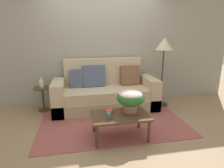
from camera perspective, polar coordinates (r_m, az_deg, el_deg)
ground_plane at (r=3.64m, az=0.40°, el=-11.71°), size 14.00×14.00×0.00m
wall_back at (r=4.51m, az=-2.79°, el=11.93°), size 6.40×0.12×2.79m
area_rug at (r=3.66m, az=0.31°, el=-11.44°), size 2.67×1.61×0.01m
couch at (r=4.24m, az=-2.07°, el=-2.71°), size 2.23×0.86×1.08m
coffee_table at (r=3.05m, az=2.40°, el=-9.80°), size 0.90×0.57×0.40m
side_table at (r=4.34m, az=-19.94°, el=-2.97°), size 0.36×0.36×0.53m
floor_lamp at (r=4.38m, az=15.24°, el=9.96°), size 0.39×0.39×1.54m
potted_plant at (r=3.07m, az=5.57°, el=-4.22°), size 0.44×0.44×0.36m
coffee_mug at (r=2.88m, az=-0.96°, el=-9.38°), size 0.12×0.08×0.10m
snack_bowl at (r=3.08m, az=-0.83°, el=-7.87°), size 0.14×0.14×0.07m
table_vase at (r=4.29m, az=-20.29°, el=0.20°), size 0.09×0.09×0.20m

